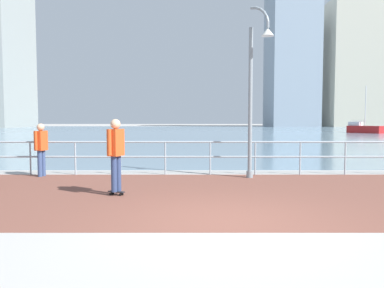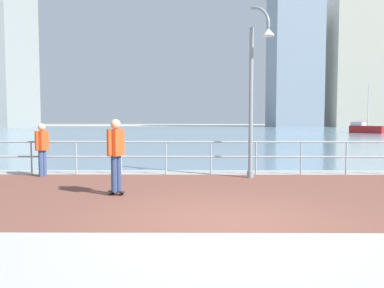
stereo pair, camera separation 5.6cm
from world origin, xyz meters
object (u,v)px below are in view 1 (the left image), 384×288
object	(u,v)px
skateboarder	(116,150)
lamppost	(256,84)
bystander	(41,146)
sailboat_navy	(364,128)

from	to	relation	value
skateboarder	lamppost	bearing A→B (deg)	34.76
skateboarder	bystander	bearing A→B (deg)	135.06
skateboarder	sailboat_navy	distance (m)	46.84
lamppost	bystander	world-z (taller)	lamppost
lamppost	sailboat_navy	xyz separation A→B (m)	(20.57, 37.68, -2.15)
lamppost	sailboat_navy	distance (m)	42.99
lamppost	skateboarder	xyz separation A→B (m)	(-3.55, -2.46, -1.70)
lamppost	sailboat_navy	size ratio (longest dim) A/B	0.81
lamppost	bystander	bearing A→B (deg)	176.75
bystander	lamppost	bearing A→B (deg)	-3.25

